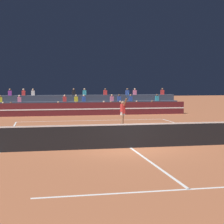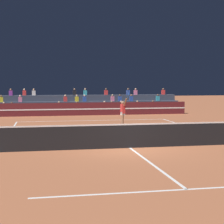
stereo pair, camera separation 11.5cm
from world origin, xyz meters
The scene contains 7 objects.
ground_plane centered at (0.00, 0.00, 0.00)m, with size 120.00×120.00×0.00m, color #AD603D.
court_lines centered at (0.00, 0.00, 0.00)m, with size 11.10×23.90×0.01m.
tennis_net centered at (0.00, 0.00, 0.54)m, with size 12.00×0.10×1.10m.
sponsor_banner_wall centered at (0.00, 16.38, 0.55)m, with size 18.00×0.26×1.10m.
bleacher_stand centered at (0.00, 18.91, 0.65)m, with size 18.19×2.85×2.28m.
tennis_player centered at (1.12, 6.50, 0.98)m, with size 0.32×1.32×2.32m.
tennis_ball centered at (-0.63, 7.65, 0.03)m, with size 0.07×0.07×0.07m, color #C6DB33.
Camera 2 is at (-3.78, -15.63, 2.84)m, focal length 60.00 mm.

